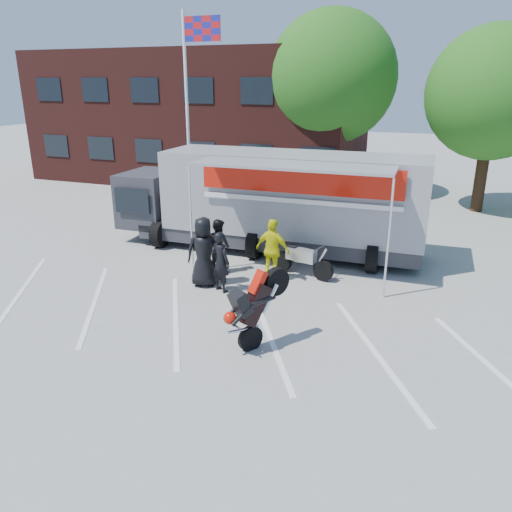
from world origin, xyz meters
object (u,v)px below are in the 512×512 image
Objects in this scene: parked_motorcycle at (302,275)px; flagpole at (192,91)px; spectator_hivis at (273,250)px; spectator_leather_a at (204,252)px; transporter_truck at (277,250)px; tree_left at (331,78)px; tree_mid at (493,94)px; spectator_leather_c at (218,246)px; stunt_bike_rider at (272,341)px; spectator_leather_b at (221,262)px.

flagpole is at bearing 64.57° from parked_motorcycle.
flagpole is 9.03m from spectator_hivis.
transporter_truck is at bearing -123.00° from spectator_leather_a.
spectator_hivis is at bearing -84.17° from tree_left.
flagpole is at bearing 143.80° from transporter_truck.
spectator_leather_c is at bearing -124.79° from tree_mid.
parked_motorcycle is at bearing -144.61° from spectator_leather_c.
spectator_hivis reaches higher than transporter_truck.
spectator_leather_a is 1.21× the size of spectator_leather_c.
transporter_truck is at bearing 51.22° from parked_motorcycle.
parked_motorcycle is at bearing -162.86° from spectator_leather_a.
tree_mid reaches higher than parked_motorcycle.
parked_motorcycle is at bearing -116.31° from tree_mid.
tree_left is 16.44m from stunt_bike_rider.
tree_mid is 4.26× the size of spectator_hivis.
spectator_leather_a is 0.65m from spectator_leather_b.
spectator_hivis is (-0.72, -0.61, 0.90)m from parked_motorcycle.
transporter_truck is (-6.48, -8.33, -4.94)m from tree_mid.
transporter_truck is 6.35× the size of spectator_leather_c.
spectator_hivis reaches higher than stunt_bike_rider.
tree_left is 5.13× the size of spectator_leather_b.
transporter_truck is 2.80m from spectator_leather_c.
tree_mid is 14.61m from spectator_leather_a.
tree_left is 1.13× the size of tree_mid.
flagpole is 0.78× the size of transporter_truck.
spectator_leather_b is at bearing 139.85° from spectator_leather_c.
spectator_hivis is (1.72, -0.06, 0.09)m from spectator_leather_c.
tree_left is at bearing -64.70° from spectator_leather_b.
flagpole is 9.56m from parked_motorcycle.
spectator_leather_c is (-0.51, -11.81, -4.75)m from tree_left.
tree_left is 12.81m from spectator_hivis.
stunt_bike_rider is at bearing 119.24° from spectator_hivis.
spectator_hivis is (5.46, -5.87, -4.15)m from flagpole.
spectator_leather_a reaches higher than spectator_leather_c.
spectator_leather_b is at bearing -96.40° from transporter_truck.
stunt_bike_rider is (0.45, -4.02, 0.00)m from parked_motorcycle.
spectator_leather_c reaches higher than stunt_bike_rider.
spectator_leather_a is (-0.95, -3.61, 0.98)m from transporter_truck.
spectator_leather_a is 1.14m from spectator_leather_c.
flagpole reaches higher than stunt_bike_rider.
spectator_leather_c is 1.73m from spectator_hivis.
tree_mid is at bearing -94.80° from spectator_leather_b.
flagpole is 4.93× the size of spectator_leather_c.
transporter_truck is 6.12× the size of spectator_leather_b.
spectator_leather_b is at bearing -58.26° from flagpole.
stunt_bike_rider is 1.13× the size of spectator_leather_b.
tree_left is at bearing -110.21° from spectator_leather_a.
spectator_leather_a is at bearing 6.04° from spectator_leather_b.
spectator_leather_c reaches higher than parked_motorcycle.
parked_motorcycle is at bearing 127.93° from stunt_bike_rider.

